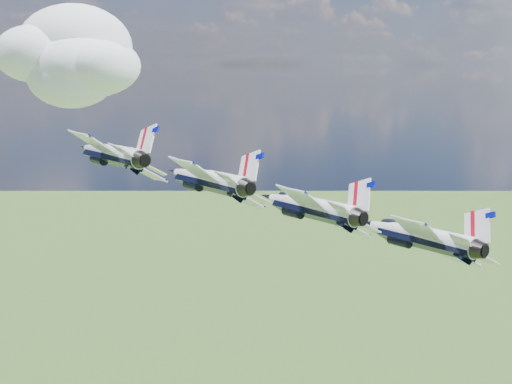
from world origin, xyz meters
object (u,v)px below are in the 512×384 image
jet_1 (206,179)px  jet_3 (417,235)px  jet_0 (110,153)px  jet_2 (308,206)px

jet_1 → jet_3: size_ratio=1.00×
jet_0 → jet_1: 11.59m
jet_3 → jet_0: bearing=127.7°
jet_2 → jet_3: bearing=-52.3°
jet_0 → jet_3: bearing=-52.3°
jet_1 → jet_3: (16.92, -15.06, -4.91)m
jet_0 → jet_2: (16.92, -15.06, -4.91)m
jet_0 → jet_2: 23.17m
jet_0 → jet_1: jet_0 is taller
jet_2 → jet_3: (8.46, -7.53, -2.45)m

